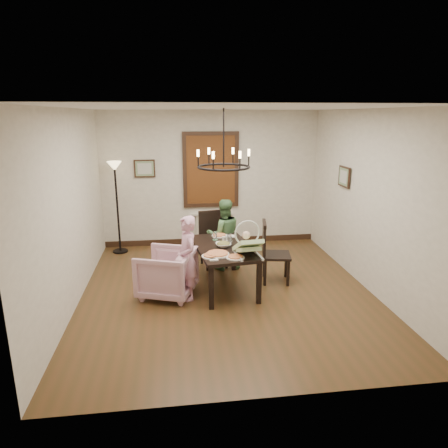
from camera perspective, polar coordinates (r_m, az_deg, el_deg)
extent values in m
cube|color=#483218|center=(6.42, 0.40, -9.58)|extent=(4.50, 5.00, 0.01)
cube|color=white|center=(5.82, 0.46, 16.28)|extent=(4.50, 5.00, 0.01)
cube|color=silver|center=(8.41, -1.90, 6.41)|extent=(4.50, 0.01, 2.80)
cube|color=silver|center=(6.09, -21.05, 1.93)|extent=(0.01, 5.00, 2.80)
cube|color=silver|center=(6.65, 20.04, 3.09)|extent=(0.01, 5.00, 2.80)
cube|color=black|center=(6.32, -0.04, -3.42)|extent=(1.01, 1.58, 0.05)
cube|color=black|center=(5.75, -1.84, -9.14)|extent=(0.07, 0.07, 0.65)
cube|color=black|center=(6.99, -4.30, -4.61)|extent=(0.07, 0.07, 0.65)
cube|color=black|center=(5.93, 5.01, -8.39)|extent=(0.07, 0.07, 0.65)
cube|color=black|center=(7.14, 1.38, -4.13)|extent=(0.07, 0.07, 0.65)
imported|color=#C899AC|center=(6.22, -8.20, -6.93)|extent=(1.02, 1.01, 0.73)
imported|color=#DA99B7|center=(6.02, -5.27, -5.86)|extent=(0.36, 0.45, 1.07)
imported|color=#4D7948|center=(7.16, -0.03, -2.33)|extent=(0.55, 0.45, 1.06)
imported|color=white|center=(6.28, -0.09, -2.94)|extent=(0.29, 0.29, 0.07)
cylinder|color=tan|center=(5.92, -0.92, -4.28)|extent=(0.35, 0.35, 0.04)
cylinder|color=silver|center=(6.31, 0.84, -2.50)|extent=(0.07, 0.07, 0.15)
cube|color=brown|center=(8.34, -1.88, 7.72)|extent=(1.00, 0.03, 1.40)
cube|color=black|center=(8.32, -11.27, 7.77)|extent=(0.42, 0.03, 0.36)
cube|color=black|center=(7.39, 16.79, 6.49)|extent=(0.03, 0.42, 0.36)
torus|color=black|center=(6.03, -0.05, 8.15)|extent=(0.80, 0.80, 0.04)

